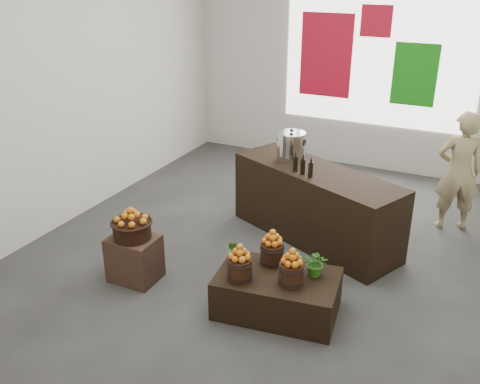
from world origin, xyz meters
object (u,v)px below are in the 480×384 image
at_px(display_table, 277,293).
at_px(stock_pot_left, 291,147).
at_px(shopper, 459,172).
at_px(counter, 315,205).
at_px(wicker_basket, 132,230).
at_px(crate, 135,258).

xyz_separation_m(display_table, stock_pot_left, (-0.62, 1.90, 0.93)).
bearing_deg(shopper, counter, 15.54).
relative_size(wicker_basket, shopper, 0.26).
height_order(display_table, stock_pot_left, stock_pot_left).
xyz_separation_m(wicker_basket, stock_pot_left, (1.09, 2.04, 0.52)).
relative_size(display_table, shopper, 0.75).
distance_m(counter, stock_pot_left, 0.82).
xyz_separation_m(stock_pot_left, shopper, (2.03, 0.93, -0.32)).
distance_m(display_table, counter, 1.73).
relative_size(crate, wicker_basket, 1.25).
bearing_deg(stock_pot_left, wicker_basket, -118.10).
xyz_separation_m(wicker_basket, shopper, (3.11, 2.97, 0.19)).
bearing_deg(crate, display_table, 4.59).
distance_m(stock_pot_left, shopper, 2.25).
xyz_separation_m(display_table, counter, (-0.18, 1.70, 0.27)).
bearing_deg(counter, shopper, 59.45).
relative_size(display_table, counter, 0.53).
bearing_deg(wicker_basket, crate, 0.00).
bearing_deg(counter, wicker_basket, -105.57).
height_order(display_table, shopper, shopper).
relative_size(wicker_basket, stock_pot_left, 1.17).
bearing_deg(shopper, stock_pot_left, 4.82).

